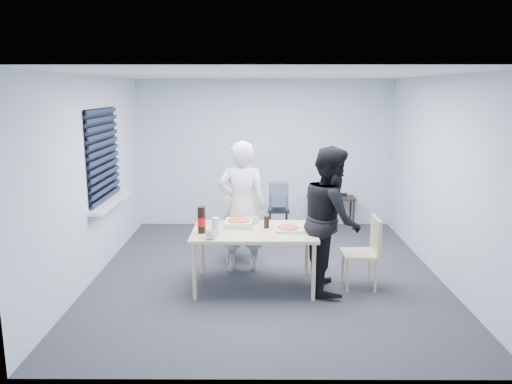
{
  "coord_description": "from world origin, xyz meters",
  "views": [
    {
      "loc": [
        -0.11,
        -6.33,
        2.42
      ],
      "look_at": [
        -0.14,
        0.1,
        1.09
      ],
      "focal_mm": 35.0,
      "sensor_mm": 36.0,
      "label": 1
    }
  ],
  "objects_px": {
    "person_black": "(331,219)",
    "mug_b": "(255,220)",
    "chair_far": "(239,224)",
    "mug_a": "(210,235)",
    "person_white": "(242,207)",
    "stool": "(278,215)",
    "chair_right": "(367,248)",
    "side_table": "(331,201)",
    "dining_table": "(254,235)",
    "soda_bottle": "(202,220)",
    "backpack": "(278,196)"
  },
  "relations": [
    {
      "from": "dining_table",
      "to": "mug_a",
      "type": "relative_size",
      "value": 12.23
    },
    {
      "from": "chair_right",
      "to": "stool",
      "type": "distance_m",
      "value": 2.35
    },
    {
      "from": "chair_far",
      "to": "person_black",
      "type": "relative_size",
      "value": 0.5
    },
    {
      "from": "soda_bottle",
      "to": "chair_right",
      "type": "bearing_deg",
      "value": 3.14
    },
    {
      "from": "backpack",
      "to": "mug_b",
      "type": "relative_size",
      "value": 4.43
    },
    {
      "from": "backpack",
      "to": "mug_a",
      "type": "distance_m",
      "value": 2.62
    },
    {
      "from": "person_black",
      "to": "chair_right",
      "type": "bearing_deg",
      "value": -84.44
    },
    {
      "from": "person_black",
      "to": "mug_a",
      "type": "distance_m",
      "value": 1.47
    },
    {
      "from": "person_white",
      "to": "side_table",
      "type": "distance_m",
      "value": 2.65
    },
    {
      "from": "chair_far",
      "to": "person_white",
      "type": "bearing_deg",
      "value": -83.65
    },
    {
      "from": "dining_table",
      "to": "mug_b",
      "type": "relative_size",
      "value": 15.04
    },
    {
      "from": "person_white",
      "to": "side_table",
      "type": "height_order",
      "value": "person_white"
    },
    {
      "from": "chair_right",
      "to": "backpack",
      "type": "height_order",
      "value": "backpack"
    },
    {
      "from": "mug_b",
      "to": "stool",
      "type": "bearing_deg",
      "value": 78.43
    },
    {
      "from": "backpack",
      "to": "soda_bottle",
      "type": "xyz_separation_m",
      "value": [
        -1.01,
        -2.22,
        0.18
      ]
    },
    {
      "from": "dining_table",
      "to": "mug_b",
      "type": "xyz_separation_m",
      "value": [
        0.01,
        0.28,
        0.11
      ]
    },
    {
      "from": "dining_table",
      "to": "side_table",
      "type": "bearing_deg",
      "value": 63.86
    },
    {
      "from": "dining_table",
      "to": "mug_b",
      "type": "height_order",
      "value": "mug_b"
    },
    {
      "from": "person_white",
      "to": "stool",
      "type": "distance_m",
      "value": 1.7
    },
    {
      "from": "dining_table",
      "to": "stool",
      "type": "bearing_deg",
      "value": 79.74
    },
    {
      "from": "dining_table",
      "to": "chair_right",
      "type": "distance_m",
      "value": 1.39
    },
    {
      "from": "person_black",
      "to": "soda_bottle",
      "type": "bearing_deg",
      "value": 92.42
    },
    {
      "from": "person_black",
      "to": "stool",
      "type": "height_order",
      "value": "person_black"
    },
    {
      "from": "chair_far",
      "to": "chair_right",
      "type": "distance_m",
      "value": 1.95
    },
    {
      "from": "side_table",
      "to": "soda_bottle",
      "type": "height_order",
      "value": "soda_bottle"
    },
    {
      "from": "dining_table",
      "to": "backpack",
      "type": "distance_m",
      "value": 2.13
    },
    {
      "from": "stool",
      "to": "soda_bottle",
      "type": "bearing_deg",
      "value": -114.31
    },
    {
      "from": "person_black",
      "to": "mug_b",
      "type": "distance_m",
      "value": 0.99
    },
    {
      "from": "person_white",
      "to": "backpack",
      "type": "height_order",
      "value": "person_white"
    },
    {
      "from": "chair_far",
      "to": "mug_a",
      "type": "height_order",
      "value": "chair_far"
    },
    {
      "from": "dining_table",
      "to": "chair_right",
      "type": "relative_size",
      "value": 1.69
    },
    {
      "from": "person_black",
      "to": "stool",
      "type": "distance_m",
      "value": 2.29
    },
    {
      "from": "mug_a",
      "to": "soda_bottle",
      "type": "xyz_separation_m",
      "value": [
        -0.13,
        0.25,
        0.11
      ]
    },
    {
      "from": "chair_far",
      "to": "stool",
      "type": "distance_m",
      "value": 1.19
    },
    {
      "from": "soda_bottle",
      "to": "dining_table",
      "type": "bearing_deg",
      "value": 11.37
    },
    {
      "from": "chair_far",
      "to": "chair_right",
      "type": "xyz_separation_m",
      "value": [
        1.61,
        -1.11,
        0.0
      ]
    },
    {
      "from": "person_white",
      "to": "person_black",
      "type": "relative_size",
      "value": 1.0
    },
    {
      "from": "chair_far",
      "to": "mug_a",
      "type": "relative_size",
      "value": 7.24
    },
    {
      "from": "dining_table",
      "to": "person_white",
      "type": "height_order",
      "value": "person_white"
    },
    {
      "from": "chair_right",
      "to": "person_white",
      "type": "relative_size",
      "value": 0.5
    },
    {
      "from": "stool",
      "to": "mug_a",
      "type": "xyz_separation_m",
      "value": [
        -0.88,
        -2.48,
        0.4
      ]
    },
    {
      "from": "chair_far",
      "to": "person_black",
      "type": "height_order",
      "value": "person_black"
    },
    {
      "from": "person_black",
      "to": "soda_bottle",
      "type": "height_order",
      "value": "person_black"
    },
    {
      "from": "backpack",
      "to": "mug_b",
      "type": "height_order",
      "value": "backpack"
    },
    {
      "from": "person_white",
      "to": "side_table",
      "type": "relative_size",
      "value": 2.11
    },
    {
      "from": "chair_far",
      "to": "soda_bottle",
      "type": "height_order",
      "value": "soda_bottle"
    },
    {
      "from": "person_black",
      "to": "mug_b",
      "type": "relative_size",
      "value": 17.7
    },
    {
      "from": "dining_table",
      "to": "mug_a",
      "type": "height_order",
      "value": "mug_a"
    },
    {
      "from": "person_white",
      "to": "stool",
      "type": "relative_size",
      "value": 3.62
    },
    {
      "from": "person_black",
      "to": "mug_a",
      "type": "height_order",
      "value": "person_black"
    }
  ]
}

